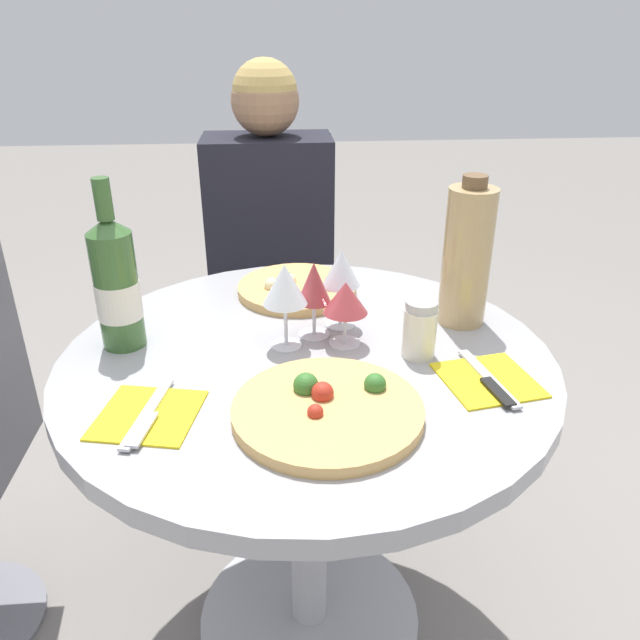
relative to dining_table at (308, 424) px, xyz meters
name	(u,v)px	position (x,y,z in m)	size (l,w,h in m)	color
ground_plane	(310,619)	(0.00, 0.00, -0.56)	(12.00, 12.00, 0.00)	gray
dining_table	(308,424)	(0.00, 0.00, 0.00)	(0.91, 0.91, 0.72)	#B2B2B7
chair_behind_diner	(273,298)	(-0.06, 0.82, -0.10)	(0.39, 0.39, 0.96)	slate
seated_diner	(272,298)	(-0.06, 0.67, -0.03)	(0.36, 0.43, 1.18)	black
pizza_large	(328,409)	(0.02, -0.20, 0.17)	(0.30, 0.30, 0.05)	tan
pizza_small_far	(298,288)	(0.00, 0.28, 0.17)	(0.26, 0.26, 0.05)	tan
wine_bottle	(116,285)	(-0.34, 0.06, 0.28)	(0.08, 0.08, 0.32)	#38602D
tall_carafe	(467,256)	(0.32, 0.11, 0.30)	(0.09, 0.09, 0.30)	tan
sugar_shaker	(420,329)	(0.20, -0.02, 0.21)	(0.06, 0.06, 0.11)	silver
wine_glass_back_right	(341,270)	(0.07, 0.11, 0.28)	(0.07, 0.07, 0.16)	silver
wine_glass_front_left	(285,286)	(-0.04, 0.03, 0.28)	(0.08, 0.08, 0.16)	silver
wine_glass_center	(314,284)	(0.02, 0.07, 0.27)	(0.06, 0.06, 0.15)	silver
wine_glass_front_right	(346,299)	(0.07, 0.03, 0.25)	(0.08, 0.08, 0.13)	silver
place_setting_left	(148,415)	(-0.26, -0.18, 0.16)	(0.18, 0.19, 0.01)	yellow
place_setting_right	(489,380)	(0.30, -0.12, 0.16)	(0.17, 0.19, 0.01)	yellow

